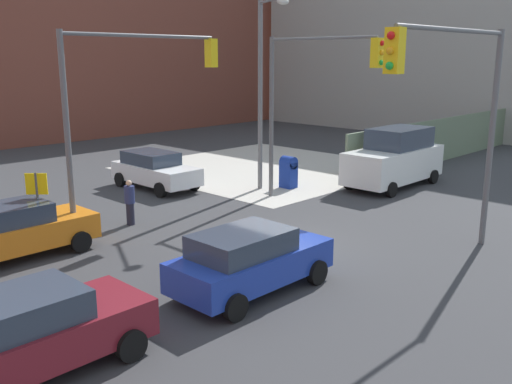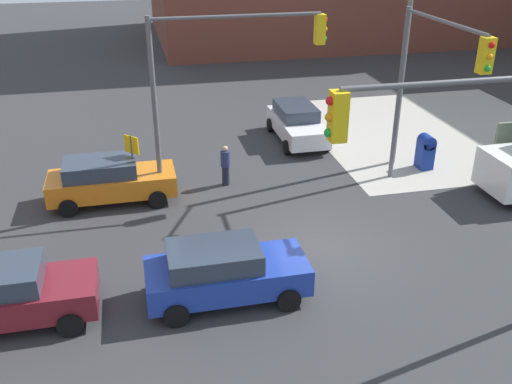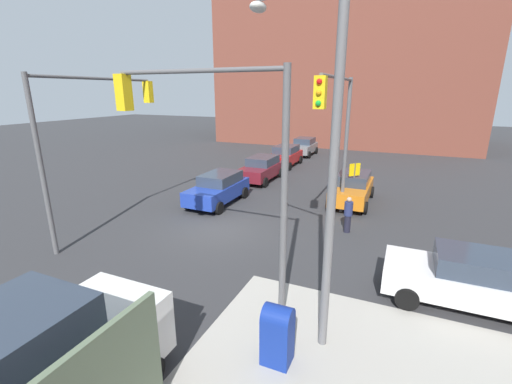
% 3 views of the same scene
% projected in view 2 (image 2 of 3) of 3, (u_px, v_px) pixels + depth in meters
% --- Properties ---
extents(ground_plane, '(120.00, 120.00, 0.00)m').
position_uv_depth(ground_plane, '(318.00, 247.00, 17.83)').
color(ground_plane, '#333335').
extents(sidewalk_corner, '(12.00, 12.00, 0.01)m').
position_uv_depth(sidewalk_corner, '(437.00, 130.00, 27.49)').
color(sidewalk_corner, '#ADA89E').
rests_on(sidewalk_corner, ground).
extents(traffic_signal_nw_corner, '(6.13, 0.36, 6.50)m').
position_uv_depth(traffic_signal_nw_corner, '(222.00, 69.00, 19.31)').
color(traffic_signal_nw_corner, '#59595B').
rests_on(traffic_signal_nw_corner, ground).
extents(traffic_signal_se_corner, '(6.21, 0.36, 6.50)m').
position_uv_depth(traffic_signal_se_corner, '(487.00, 157.00, 12.25)').
color(traffic_signal_se_corner, '#59595B').
rests_on(traffic_signal_se_corner, ground).
extents(traffic_signal_ne_corner, '(0.36, 5.22, 6.50)m').
position_uv_depth(traffic_signal_ne_corner, '(430.00, 74.00, 18.90)').
color(traffic_signal_ne_corner, '#59595B').
rests_on(traffic_signal_ne_corner, ground).
extents(street_lamp_corner, '(1.42, 2.44, 8.00)m').
position_uv_depth(street_lamp_corner, '(405.00, 52.00, 21.56)').
color(street_lamp_corner, slate).
rests_on(street_lamp_corner, ground).
extents(warning_sign_two_way, '(0.48, 0.48, 2.40)m').
position_uv_depth(warning_sign_two_way, '(133.00, 155.00, 20.33)').
color(warning_sign_two_way, '#4C4C4C').
rests_on(warning_sign_two_way, ground).
extents(mailbox_blue, '(0.56, 0.64, 1.43)m').
position_uv_depth(mailbox_blue, '(425.00, 151.00, 23.10)').
color(mailbox_blue, navy).
rests_on(mailbox_blue, ground).
extents(coupe_white, '(2.02, 4.41, 1.62)m').
position_uv_depth(coupe_white, '(297.00, 123.00, 25.96)').
color(coupe_white, white).
rests_on(coupe_white, ground).
extents(hatchback_blue, '(4.31, 2.02, 1.62)m').
position_uv_depth(hatchback_blue, '(224.00, 271.00, 15.13)').
color(hatchback_blue, '#1E389E').
rests_on(hatchback_blue, ground).
extents(sedan_maroon, '(4.27, 2.02, 1.62)m').
position_uv_depth(sedan_maroon, '(6.00, 294.00, 14.24)').
color(sedan_maroon, maroon).
rests_on(sedan_maroon, ground).
extents(sedan_orange, '(4.47, 2.02, 1.62)m').
position_uv_depth(sedan_orange, '(109.00, 180.00, 20.37)').
color(sedan_orange, orange).
rests_on(sedan_orange, ground).
extents(pedestrian_crossing, '(0.36, 0.36, 1.59)m').
position_uv_depth(pedestrian_crossing, '(225.00, 165.00, 21.64)').
color(pedestrian_crossing, navy).
rests_on(pedestrian_crossing, ground).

